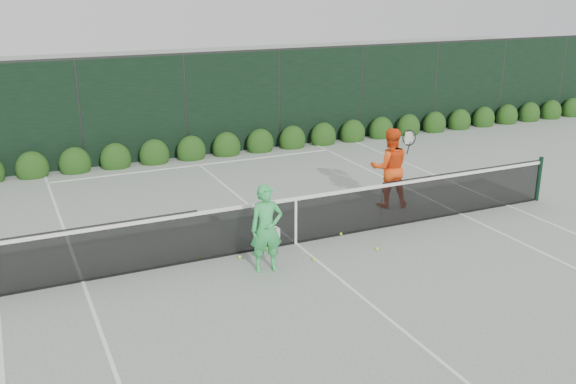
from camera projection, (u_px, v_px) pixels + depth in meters
name	position (u px, v px, depth m)	size (l,w,h in m)	color
ground	(296.00, 244.00, 12.81)	(80.00, 80.00, 0.00)	gray
tennis_net	(295.00, 219.00, 12.64)	(12.90, 0.10, 1.07)	#10301E
player_woman	(266.00, 229.00, 11.39)	(0.67, 0.48, 1.61)	#38C05D
player_man	(390.00, 168.00, 14.71)	(1.08, 0.97, 1.85)	#FF5115
court_lines	(296.00, 243.00, 12.81)	(11.03, 23.83, 0.01)	white
windscreen_fence	(371.00, 215.00, 10.00)	(32.00, 21.07, 3.06)	black
hedge_row	(191.00, 151.00, 18.90)	(31.66, 0.65, 0.94)	#15380F
tennis_balls	(291.00, 251.00, 12.39)	(3.32, 1.09, 0.07)	#D2F235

